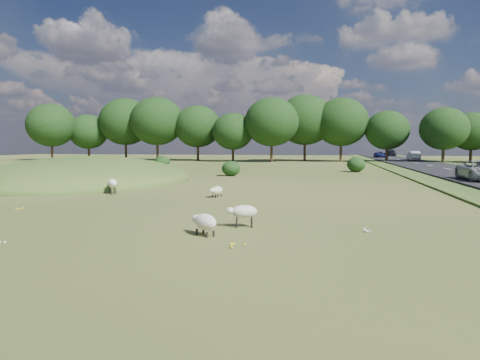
% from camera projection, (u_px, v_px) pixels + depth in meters
% --- Properties ---
extents(ground, '(160.00, 160.00, 0.00)m').
position_uv_depth(ground, '(252.00, 176.00, 39.37)').
color(ground, '#334B17').
rests_on(ground, ground).
extents(mound, '(16.00, 20.00, 4.00)m').
position_uv_depth(mound, '(86.00, 182.00, 33.82)').
color(mound, '#33561E').
rests_on(mound, ground).
extents(road, '(8.00, 150.00, 0.25)m').
position_uv_depth(road, '(453.00, 171.00, 45.35)').
color(road, black).
rests_on(road, ground).
extents(treeline, '(96.28, 14.66, 11.70)m').
position_uv_depth(treeline, '(279.00, 123.00, 73.70)').
color(treeline, black).
rests_on(treeline, ground).
extents(shrubs, '(24.95, 12.96, 1.59)m').
position_uv_depth(shrubs, '(251.00, 164.00, 46.66)').
color(shrubs, black).
rests_on(shrubs, ground).
extents(sheep_0, '(1.06, 1.24, 0.91)m').
position_uv_depth(sheep_0, '(112.00, 183.00, 25.38)').
color(sheep_0, beige).
rests_on(sheep_0, ground).
extents(sheep_1, '(1.14, 0.65, 0.80)m').
position_uv_depth(sheep_1, '(243.00, 212.00, 15.11)').
color(sheep_1, beige).
rests_on(sheep_1, ground).
extents(sheep_4, '(1.18, 1.10, 0.71)m').
position_uv_depth(sheep_4, '(204.00, 222.00, 13.73)').
color(sheep_4, beige).
rests_on(sheep_4, ground).
extents(sheep_5, '(0.77, 1.11, 0.62)m').
position_uv_depth(sheep_5, '(216.00, 190.00, 23.71)').
color(sheep_5, beige).
rests_on(sheep_5, ground).
extents(car_0, '(2.02, 4.37, 1.21)m').
position_uv_depth(car_0, '(380.00, 154.00, 89.41)').
color(car_0, navy).
rests_on(car_0, road).
extents(car_1, '(2.13, 5.24, 1.52)m').
position_uv_depth(car_1, '(390.00, 153.00, 99.82)').
color(car_1, black).
rests_on(car_1, road).
extents(car_3, '(1.62, 4.63, 1.53)m').
position_uv_depth(car_3, '(413.00, 156.00, 74.25)').
color(car_3, white).
rests_on(car_3, road).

